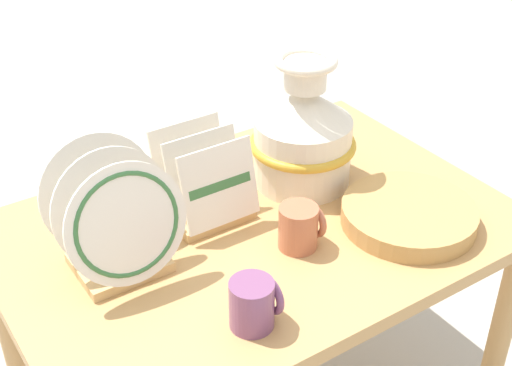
# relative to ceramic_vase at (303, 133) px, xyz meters

# --- Properties ---
(display_table) EXTENTS (1.12, 0.77, 0.69)m
(display_table) POSITION_rel_ceramic_vase_xyz_m (-0.20, -0.09, -0.22)
(display_table) COLOR tan
(display_table) RESTS_ON ground_plane
(ceramic_vase) EXTENTS (0.26, 0.26, 0.32)m
(ceramic_vase) POSITION_rel_ceramic_vase_xyz_m (0.00, 0.00, 0.00)
(ceramic_vase) COLOR silver
(ceramic_vase) RESTS_ON display_table
(dish_rack_round_plates) EXTENTS (0.25, 0.20, 0.27)m
(dish_rack_round_plates) POSITION_rel_ceramic_vase_xyz_m (-0.51, -0.07, -0.02)
(dish_rack_round_plates) COLOR tan
(dish_rack_round_plates) RESTS_ON display_table
(dish_rack_square_plates) EXTENTS (0.18, 0.18, 0.20)m
(dish_rack_square_plates) POSITION_rel_ceramic_vase_xyz_m (-0.27, 0.00, -0.07)
(dish_rack_square_plates) COLOR tan
(dish_rack_square_plates) RESTS_ON display_table
(wicker_charger_stack) EXTENTS (0.30, 0.30, 0.04)m
(wicker_charger_stack) POSITION_rel_ceramic_vase_xyz_m (0.09, -0.28, -0.11)
(wicker_charger_stack) COLOR tan
(wicker_charger_stack) RESTS_ON display_table
(mug_plum_glaze) EXTENTS (0.09, 0.08, 0.10)m
(mug_plum_glaze) POSITION_rel_ceramic_vase_xyz_m (-0.37, -0.35, -0.08)
(mug_plum_glaze) COLOR #7A4770
(mug_plum_glaze) RESTS_ON display_table
(mug_terracotta_glaze) EXTENTS (0.09, 0.08, 0.10)m
(mug_terracotta_glaze) POSITION_rel_ceramic_vase_xyz_m (-0.16, -0.21, -0.08)
(mug_terracotta_glaze) COLOR #B76647
(mug_terracotta_glaze) RESTS_ON display_table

